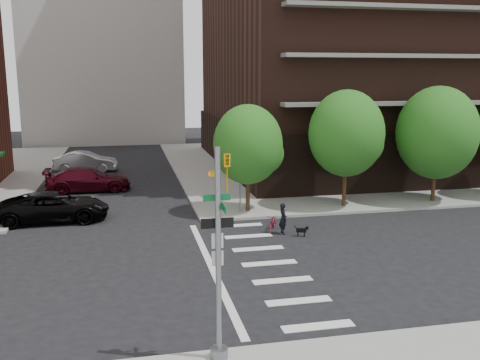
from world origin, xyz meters
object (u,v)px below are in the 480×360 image
at_px(traffic_signal, 220,272).
at_px(parked_car_silver, 86,162).
at_px(parked_car_black, 54,207).
at_px(scooter, 273,222).
at_px(dog_walker, 283,219).
at_px(parked_car_maroon, 88,180).

relative_size(traffic_signal, parked_car_silver, 1.18).
height_order(parked_car_black, scooter, parked_car_black).
bearing_deg(scooter, parked_car_black, -177.19).
relative_size(traffic_signal, scooter, 3.69).
xyz_separation_m(traffic_signal, parked_car_black, (-6.39, 16.49, -1.88)).
xyz_separation_m(traffic_signal, dog_walker, (5.29, 11.55, -1.90)).
height_order(parked_car_black, parked_car_silver, parked_car_silver).
relative_size(parked_car_black, parked_car_maroon, 1.02).
bearing_deg(parked_car_silver, traffic_signal, -164.98).
xyz_separation_m(parked_car_silver, dog_walker, (11.01, -20.57, -0.04)).
distance_m(parked_car_black, scooter, 12.11).
xyz_separation_m(traffic_signal, scooter, (4.96, 12.29, -2.27)).
distance_m(scooter, dog_walker, 0.89).
bearing_deg(dog_walker, parked_car_maroon, 36.28).
bearing_deg(parked_car_black, parked_car_maroon, -10.78).
distance_m(traffic_signal, parked_car_black, 17.79).
relative_size(scooter, dog_walker, 1.02).
bearing_deg(traffic_signal, parked_car_silver, 100.09).
distance_m(traffic_signal, scooter, 13.45).
bearing_deg(parked_car_black, parked_car_silver, -3.13).
height_order(traffic_signal, scooter, traffic_signal).
height_order(parked_car_black, dog_walker, parked_car_black).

